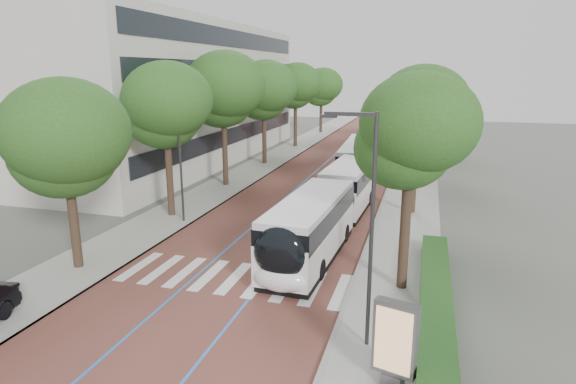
{
  "coord_description": "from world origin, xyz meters",
  "views": [
    {
      "loc": [
        8.3,
        -18.09,
        9.33
      ],
      "look_at": [
        0.7,
        8.27,
        2.4
      ],
      "focal_mm": 30.0,
      "sensor_mm": 36.0,
      "label": 1
    }
  ],
  "objects": [
    {
      "name": "lane_line_left",
      "position": [
        -1.6,
        40.0,
        0.02
      ],
      "size": [
        0.12,
        126.0,
        0.01
      ],
      "primitive_type": "cube",
      "color": "blue",
      "rests_on": "road"
    },
    {
      "name": "streetlight_near",
      "position": [
        6.62,
        -3.0,
        4.82
      ],
      "size": [
        1.82,
        0.2,
        8.0
      ],
      "color": "#2F2F32",
      "rests_on": "sidewalk_right"
    },
    {
      "name": "hedge",
      "position": [
        9.1,
        0.0,
        0.52
      ],
      "size": [
        1.2,
        14.0,
        0.8
      ],
      "primitive_type": "cube",
      "color": "#194919",
      "rests_on": "sidewalk_right"
    },
    {
      "name": "lamp_post_left",
      "position": [
        -6.1,
        8.0,
        4.12
      ],
      "size": [
        0.14,
        0.14,
        8.0
      ],
      "primitive_type": "cylinder",
      "color": "#2F2F32",
      "rests_on": "sidewalk_left"
    },
    {
      "name": "ad_panel",
      "position": [
        7.83,
        -5.06,
        1.55
      ],
      "size": [
        1.36,
        0.7,
        2.73
      ],
      "rotation": [
        0.0,
        0.0,
        -0.27
      ],
      "color": "#59595B",
      "rests_on": "sidewalk_right"
    },
    {
      "name": "streetlight_far",
      "position": [
        6.62,
        22.0,
        4.82
      ],
      "size": [
        1.82,
        0.2,
        8.0
      ],
      "color": "#2F2F32",
      "rests_on": "sidewalk_right"
    },
    {
      "name": "bus_queued_0",
      "position": [
        2.66,
        23.73,
        1.62
      ],
      "size": [
        3.08,
        12.5,
        3.2
      ],
      "rotation": [
        0.0,
        0.0,
        0.05
      ],
      "color": "silver",
      "rests_on": "ground"
    },
    {
      "name": "sidewalk_left",
      "position": [
        -7.5,
        40.0,
        0.06
      ],
      "size": [
        4.0,
        140.0,
        0.12
      ],
      "primitive_type": "cube",
      "color": "gray",
      "rests_on": "ground"
    },
    {
      "name": "ground",
      "position": [
        0.0,
        0.0,
        0.0
      ],
      "size": [
        160.0,
        160.0,
        0.0
      ],
      "primitive_type": "plane",
      "color": "#51544C",
      "rests_on": "ground"
    },
    {
      "name": "bus_queued_1",
      "position": [
        2.93,
        37.69,
        1.62
      ],
      "size": [
        3.03,
        12.49,
        3.2
      ],
      "rotation": [
        0.0,
        0.0,
        -0.04
      ],
      "color": "silver",
      "rests_on": "ground"
    },
    {
      "name": "office_building",
      "position": [
        -19.47,
        28.0,
        7.0
      ],
      "size": [
        18.11,
        40.0,
        14.0
      ],
      "color": "#9A988E",
      "rests_on": "ground"
    },
    {
      "name": "zebra_crossing",
      "position": [
        0.2,
        1.0,
        0.03
      ],
      "size": [
        10.55,
        3.6,
        0.01
      ],
      "color": "silver",
      "rests_on": "ground"
    },
    {
      "name": "trees_right",
      "position": [
        7.7,
        22.34,
        6.43
      ],
      "size": [
        5.97,
        46.89,
        9.17
      ],
      "color": "black",
      "rests_on": "ground"
    },
    {
      "name": "bus_queued_2",
      "position": [
        2.38,
        50.55,
        1.62
      ],
      "size": [
        3.19,
        12.52,
        3.2
      ],
      "rotation": [
        0.0,
        0.0,
        0.06
      ],
      "color": "silver",
      "rests_on": "ground"
    },
    {
      "name": "kerb_left",
      "position": [
        -5.6,
        40.0,
        0.06
      ],
      "size": [
        0.2,
        140.0,
        0.14
      ],
      "primitive_type": "cube",
      "color": "gray",
      "rests_on": "ground"
    },
    {
      "name": "kerb_right",
      "position": [
        5.6,
        40.0,
        0.06
      ],
      "size": [
        0.2,
        140.0,
        0.14
      ],
      "primitive_type": "cube",
      "color": "gray",
      "rests_on": "ground"
    },
    {
      "name": "trees_left",
      "position": [
        -7.5,
        25.59,
        7.0
      ],
      "size": [
        6.4,
        60.84,
        10.34
      ],
      "color": "black",
      "rests_on": "ground"
    },
    {
      "name": "lead_bus",
      "position": [
        3.19,
        8.14,
        1.63
      ],
      "size": [
        3.37,
        18.49,
        3.2
      ],
      "rotation": [
        0.0,
        0.0,
        -0.05
      ],
      "color": "black",
      "rests_on": "ground"
    },
    {
      "name": "lane_line_right",
      "position": [
        1.6,
        40.0,
        0.02
      ],
      "size": [
        0.12,
        126.0,
        0.01
      ],
      "primitive_type": "cube",
      "color": "blue",
      "rests_on": "road"
    },
    {
      "name": "road",
      "position": [
        0.0,
        40.0,
        0.01
      ],
      "size": [
        11.0,
        140.0,
        0.02
      ],
      "primitive_type": "cube",
      "color": "brown",
      "rests_on": "ground"
    },
    {
      "name": "sidewalk_right",
      "position": [
        7.5,
        40.0,
        0.06
      ],
      "size": [
        4.0,
        140.0,
        0.12
      ],
      "primitive_type": "cube",
      "color": "gray",
      "rests_on": "ground"
    }
  ]
}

